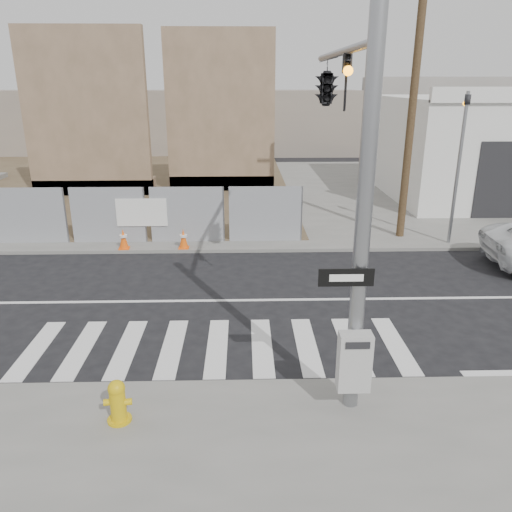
{
  "coord_description": "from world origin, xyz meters",
  "views": [
    {
      "loc": [
        0.61,
        -12.35,
        5.57
      ],
      "look_at": [
        0.92,
        -0.37,
        1.4
      ],
      "focal_mm": 35.0,
      "sensor_mm": 36.0,
      "label": 1
    }
  ],
  "objects_px": {
    "fire_hydrant": "(118,401)",
    "traffic_cone_d": "(183,239)",
    "traffic_cone_c": "(123,239)",
    "signal_pole": "(336,124)",
    "auto_shop": "(507,146)"
  },
  "relations": [
    {
      "from": "traffic_cone_c",
      "to": "traffic_cone_d",
      "type": "bearing_deg",
      "value": 0.0
    },
    {
      "from": "traffic_cone_c",
      "to": "traffic_cone_d",
      "type": "xyz_separation_m",
      "value": [
        2.07,
        0.0,
        -0.01
      ]
    },
    {
      "from": "traffic_cone_c",
      "to": "auto_shop",
      "type": "bearing_deg",
      "value": 26.5
    },
    {
      "from": "fire_hydrant",
      "to": "traffic_cone_d",
      "type": "relative_size",
      "value": 1.13
    },
    {
      "from": "traffic_cone_d",
      "to": "traffic_cone_c",
      "type": "bearing_deg",
      "value": 180.0
    },
    {
      "from": "signal_pole",
      "to": "traffic_cone_c",
      "type": "xyz_separation_m",
      "value": [
        -6.04,
        6.27,
        -4.32
      ]
    },
    {
      "from": "auto_shop",
      "to": "traffic_cone_d",
      "type": "bearing_deg",
      "value": -150.52
    },
    {
      "from": "signal_pole",
      "to": "auto_shop",
      "type": "xyz_separation_m",
      "value": [
        11.5,
        15.01,
        -2.25
      ]
    },
    {
      "from": "signal_pole",
      "to": "traffic_cone_c",
      "type": "relative_size",
      "value": 9.92
    },
    {
      "from": "fire_hydrant",
      "to": "auto_shop",
      "type": "bearing_deg",
      "value": 39.52
    },
    {
      "from": "signal_pole",
      "to": "fire_hydrant",
      "type": "height_order",
      "value": "signal_pole"
    },
    {
      "from": "signal_pole",
      "to": "traffic_cone_d",
      "type": "bearing_deg",
      "value": 122.35
    },
    {
      "from": "signal_pole",
      "to": "fire_hydrant",
      "type": "bearing_deg",
      "value": -142.13
    },
    {
      "from": "traffic_cone_c",
      "to": "fire_hydrant",
      "type": "bearing_deg",
      "value": -77.94
    },
    {
      "from": "auto_shop",
      "to": "fire_hydrant",
      "type": "xyz_separation_m",
      "value": [
        -15.53,
        -18.14,
        -2.03
      ]
    }
  ]
}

